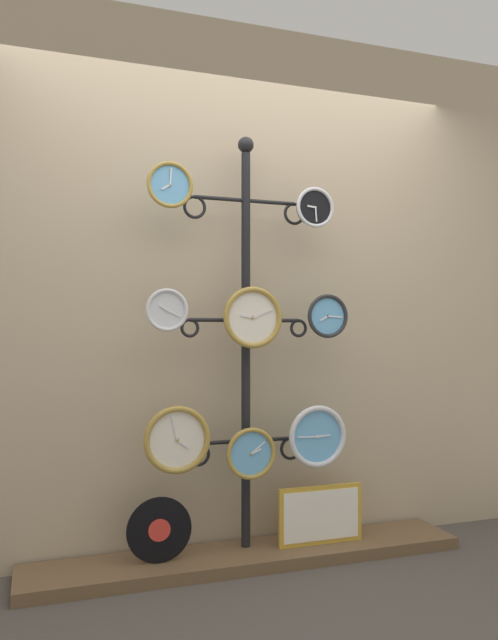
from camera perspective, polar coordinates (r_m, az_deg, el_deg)
ground_plane at (r=3.00m, az=2.44°, el=-23.44°), size 12.00×12.00×0.00m
shop_wall at (r=3.32m, az=-1.18°, el=3.37°), size 4.40×0.04×2.80m
low_shelf at (r=3.30m, az=0.06°, el=-20.80°), size 2.20×0.36×0.06m
display_stand at (r=3.18m, az=-0.30°, el=-7.13°), size 0.68×0.38×2.14m
clock_top_left at (r=3.05m, az=-7.25°, el=12.15°), size 0.22×0.04×0.22m
clock_top_right at (r=3.27m, az=6.03°, el=10.18°), size 0.21×0.04×0.21m
clock_middle_left at (r=2.98m, az=-7.53°, el=0.91°), size 0.21×0.04×0.21m
clock_middle_center at (r=3.08m, az=0.33°, el=0.23°), size 0.31×0.04×0.31m
clock_middle_right at (r=3.25m, az=7.17°, el=0.36°), size 0.23×0.04×0.23m
clock_bottom_left at (r=3.01m, az=-6.60°, el=-10.81°), size 0.32×0.04×0.32m
clock_bottom_center at (r=3.12m, az=0.17°, el=-12.10°), size 0.26×0.04×0.26m
clock_bottom_right at (r=3.23m, az=6.26°, el=-10.53°), size 0.32×0.04×0.32m
vinyl_record at (r=3.10m, az=-8.20°, el=-18.47°), size 0.31×0.01×0.31m
picture_frame at (r=3.35m, az=6.58°, el=-17.28°), size 0.46×0.02×0.30m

